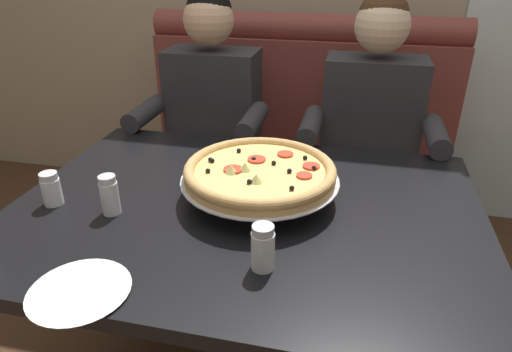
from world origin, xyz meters
name	(u,v)px	position (x,y,z in m)	size (l,w,h in m)	color
booth_bench	(292,172)	(0.00, 0.95, 0.40)	(1.54, 0.78, 1.13)	brown
dining_table	(246,230)	(0.00, 0.00, 0.67)	(1.32, 0.97, 0.75)	black
diner_left	(207,127)	(-0.35, 0.69, 0.71)	(0.54, 0.64, 1.27)	#2D3342
diner_right	(369,140)	(0.35, 0.69, 0.71)	(0.54, 0.64, 1.27)	#2D3342
pizza	(260,172)	(0.03, 0.05, 0.84)	(0.45, 0.45, 0.12)	silver
shaker_oregano	(263,250)	(0.11, -0.26, 0.80)	(0.05, 0.05, 0.11)	white
shaker_pepper_flakes	(52,191)	(-0.54, -0.11, 0.79)	(0.05, 0.05, 0.10)	white
shaker_parmesan	(110,197)	(-0.35, -0.12, 0.80)	(0.05, 0.05, 0.11)	white
plate_near_left	(79,289)	(-0.25, -0.43, 0.76)	(0.22, 0.22, 0.02)	white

